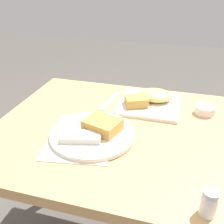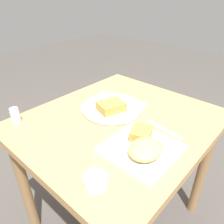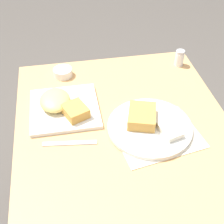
{
  "view_description": "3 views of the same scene",
  "coord_description": "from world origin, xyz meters",
  "px_view_note": "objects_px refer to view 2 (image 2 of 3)",
  "views": [
    {
      "loc": [
        -0.22,
        0.77,
        1.2
      ],
      "look_at": [
        0.01,
        -0.02,
        0.75
      ],
      "focal_mm": 42.0,
      "sensor_mm": 36.0,
      "label": 1
    },
    {
      "loc": [
        -0.62,
        -0.52,
        1.22
      ],
      "look_at": [
        -0.01,
        0.03,
        0.73
      ],
      "focal_mm": 35.0,
      "sensor_mm": 36.0,
      "label": 2
    },
    {
      "loc": [
        0.76,
        -0.18,
        1.45
      ],
      "look_at": [
        -0.02,
        -0.04,
        0.74
      ],
      "focal_mm": 50.0,
      "sensor_mm": 36.0,
      "label": 3
    }
  ],
  "objects_px": {
    "plate_square_near": "(143,147)",
    "plate_oval_far": "(111,107)",
    "sauce_ramekin": "(96,181)",
    "butter_knife": "(164,129)",
    "salt_shaker": "(15,117)"
  },
  "relations": [
    {
      "from": "plate_square_near",
      "to": "sauce_ramekin",
      "type": "distance_m",
      "value": 0.22
    },
    {
      "from": "plate_square_near",
      "to": "plate_oval_far",
      "type": "bearing_deg",
      "value": 62.82
    },
    {
      "from": "plate_oval_far",
      "to": "salt_shaker",
      "type": "height_order",
      "value": "salt_shaker"
    },
    {
      "from": "salt_shaker",
      "to": "butter_knife",
      "type": "xyz_separation_m",
      "value": [
        0.38,
        -0.5,
        -0.03
      ]
    },
    {
      "from": "plate_square_near",
      "to": "salt_shaker",
      "type": "bearing_deg",
      "value": 112.14
    },
    {
      "from": "plate_square_near",
      "to": "salt_shaker",
      "type": "relative_size",
      "value": 3.48
    },
    {
      "from": "plate_square_near",
      "to": "plate_oval_far",
      "type": "height_order",
      "value": "plate_square_near"
    },
    {
      "from": "sauce_ramekin",
      "to": "butter_knife",
      "type": "distance_m",
      "value": 0.38
    },
    {
      "from": "sauce_ramekin",
      "to": "salt_shaker",
      "type": "xyz_separation_m",
      "value": [
        0.01,
        0.49,
        0.01
      ]
    },
    {
      "from": "butter_knife",
      "to": "plate_oval_far",
      "type": "bearing_deg",
      "value": 12.31
    },
    {
      "from": "plate_oval_far",
      "to": "butter_knife",
      "type": "bearing_deg",
      "value": -84.97
    },
    {
      "from": "butter_knife",
      "to": "plate_square_near",
      "type": "bearing_deg",
      "value": 101.3
    },
    {
      "from": "plate_oval_far",
      "to": "butter_knife",
      "type": "xyz_separation_m",
      "value": [
        0.02,
        -0.27,
        -0.02
      ]
    },
    {
      "from": "plate_square_near",
      "to": "butter_knife",
      "type": "relative_size",
      "value": 1.38
    },
    {
      "from": "sauce_ramekin",
      "to": "salt_shaker",
      "type": "bearing_deg",
      "value": 89.04
    }
  ]
}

